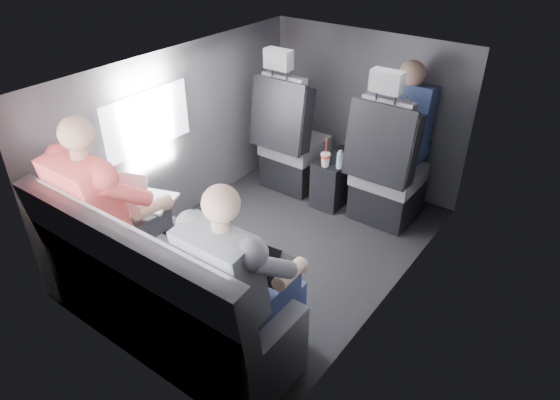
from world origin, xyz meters
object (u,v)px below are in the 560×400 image
Objects in this scene: rear_bench at (163,296)px; soda_cup at (325,159)px; passenger_rear_left at (110,210)px; laptop_black at (263,262)px; passenger_rear_right at (241,280)px; water_bottle at (340,160)px; front_seat_left at (291,145)px; front_seat_right at (386,175)px; laptop_white at (136,197)px; center_console at (337,179)px; passenger_front_right at (405,122)px.

rear_bench is 1.76m from soda_cup.
soda_cup is 1.74m from passenger_rear_left.
laptop_black is at bearing -70.28° from soda_cup.
passenger_rear_right reaches higher than rear_bench.
front_seat_left is at bearing 168.49° from water_bottle.
soda_cup is 0.12m from water_bottle.
front_seat_right is 1.66m from laptop_black.
laptop_black is at bearing 26.72° from rear_bench.
front_seat_right is at bearing 92.08° from passenger_rear_right.
laptop_black is at bearing -59.27° from front_seat_left.
passenger_rear_left is at bearing -179.94° from passenger_rear_right.
passenger_rear_right is (0.42, -1.69, 0.15)m from water_bottle.
soda_cup is at bearing 73.55° from passenger_rear_left.
soda_cup is 0.20× the size of passenger_rear_right.
laptop_white is (-0.50, -1.45, 0.18)m from soda_cup.
front_seat_left is 1.05× the size of passenger_rear_right.
soda_cup is 0.72× the size of laptop_black.
rear_bench is at bearing -103.31° from front_seat_right.
front_seat_left reaches higher than laptop_black.
center_console is 0.60× the size of passenger_front_right.
passenger_front_right is (0.90, 0.26, 0.35)m from front_seat_left.
front_seat_left is 5.29× the size of soda_cup.
laptop_white is 1.03m from laptop_black.
center_console is at bearing 123.36° from water_bottle.
front_seat_left is at bearing 103.31° from rear_bench.
passenger_rear_left is (-0.95, -1.81, 0.25)m from front_seat_right.
front_seat_right is at bearing 92.58° from laptop_black.
passenger_front_right is at bearing 62.88° from laptop_white.
laptop_white is at bearing -108.93° from soda_cup.
passenger_rear_right is at bearing -87.92° from front_seat_right.
front_seat_right is 8.31× the size of water_bottle.
center_console is 0.30× the size of rear_bench.
passenger_front_right is at bearing 92.35° from laptop_black.
rear_bench is at bearing -101.67° from passenger_front_right.
center_console is at bearing 90.00° from rear_bench.
passenger_front_right reaches higher than soda_cup.
front_seat_right is 2.64× the size of center_console.
soda_cup is at bearing -138.10° from passenger_front_right.
center_console is 3.16× the size of water_bottle.
passenger_rear_left reaches higher than laptop_black.
front_seat_right reaches higher than laptop_black.
soda_cup is (-0.01, 1.75, 0.15)m from rear_bench.
front_seat_left is 2.06m from passenger_rear_right.
laptop_white is 1.34× the size of laptop_black.
front_seat_right is at bearing -89.12° from passenger_front_right.
laptop_white is 2.10m from passenger_front_right.
water_bottle is (0.55, -0.11, 0.07)m from front_seat_left.
passenger_rear_left reaches higher than water_bottle.
passenger_rear_right is (0.52, 0.10, 0.31)m from rear_bench.
rear_bench reaches higher than laptop_white.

